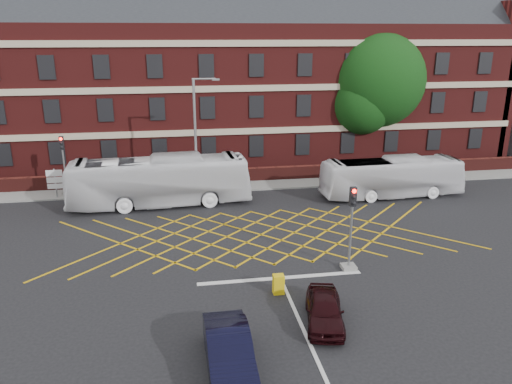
{
  "coord_description": "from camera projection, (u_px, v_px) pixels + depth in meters",
  "views": [
    {
      "loc": [
        -4.62,
        -24.62,
        11.22
      ],
      "look_at": [
        -0.38,
        1.5,
        2.8
      ],
      "focal_mm": 35.0,
      "sensor_mm": 36.0,
      "label": 1
    }
  ],
  "objects": [
    {
      "name": "ground",
      "position": [
        267.0,
        249.0,
        27.27
      ],
      "size": [
        120.0,
        120.0,
        0.0
      ],
      "primitive_type": "plane",
      "color": "black",
      "rests_on": "ground"
    },
    {
      "name": "centre_line",
      "position": [
        318.0,
        362.0,
        17.86
      ],
      "size": [
        0.15,
        14.0,
        0.02
      ],
      "primitive_type": "cube",
      "color": "silver",
      "rests_on": "ground"
    },
    {
      "name": "bus_right",
      "position": [
        392.0,
        177.0,
        35.63
      ],
      "size": [
        10.3,
        2.71,
        2.85
      ],
      "primitive_type": "imported",
      "rotation": [
        0.0,
        0.0,
        1.6
      ],
      "color": "white",
      "rests_on": "ground"
    },
    {
      "name": "car_navy",
      "position": [
        229.0,
        352.0,
        17.23
      ],
      "size": [
        1.59,
        4.44,
        1.46
      ],
      "primitive_type": "imported",
      "rotation": [
        0.0,
        0.0,
        0.01
      ],
      "color": "black",
      "rests_on": "ground"
    },
    {
      "name": "box_junction_hatching",
      "position": [
        261.0,
        235.0,
        29.15
      ],
      "size": [
        8.22,
        8.22,
        0.02
      ],
      "primitive_type": "cube",
      "rotation": [
        0.0,
        0.0,
        0.79
      ],
      "color": "#CC990C",
      "rests_on": "ground"
    },
    {
      "name": "utility_cabinet",
      "position": [
        278.0,
        284.0,
        22.46
      ],
      "size": [
        0.49,
        0.41,
        0.9
      ],
      "primitive_type": "cube",
      "color": "#DEBA0D",
      "rests_on": "ground"
    },
    {
      "name": "stop_line",
      "position": [
        280.0,
        278.0,
        23.97
      ],
      "size": [
        8.0,
        0.3,
        0.02
      ],
      "primitive_type": "cube",
      "color": "silver",
      "rests_on": "ground"
    },
    {
      "name": "far_pavement",
      "position": [
        239.0,
        185.0,
        38.54
      ],
      "size": [
        60.0,
        3.0,
        0.12
      ],
      "primitive_type": "cube",
      "color": "slate",
      "rests_on": "ground"
    },
    {
      "name": "victorian_building",
      "position": [
        227.0,
        72.0,
        45.62
      ],
      "size": [
        51.0,
        12.17,
        20.4
      ],
      "color": "#541615",
      "rests_on": "ground"
    },
    {
      "name": "deciduous_tree",
      "position": [
        376.0,
        87.0,
        43.43
      ],
      "size": [
        8.35,
        8.3,
        11.53
      ],
      "color": "black",
      "rests_on": "ground"
    },
    {
      "name": "traffic_light_far",
      "position": [
        65.0,
        171.0,
        36.07
      ],
      "size": [
        0.7,
        0.7,
        4.27
      ],
      "color": "slate",
      "rests_on": "ground"
    },
    {
      "name": "street_lamp",
      "position": [
        197.0,
        159.0,
        34.99
      ],
      "size": [
        2.25,
        1.0,
        8.39
      ],
      "color": "slate",
      "rests_on": "ground"
    },
    {
      "name": "traffic_light_near",
      "position": [
        351.0,
        236.0,
        24.39
      ],
      "size": [
        0.7,
        0.7,
        4.27
      ],
      "color": "slate",
      "rests_on": "ground"
    },
    {
      "name": "boundary_wall",
      "position": [
        237.0,
        175.0,
        39.33
      ],
      "size": [
        56.0,
        0.5,
        1.1
      ],
      "primitive_type": "cube",
      "color": "#491513",
      "rests_on": "ground"
    },
    {
      "name": "car_maroon",
      "position": [
        325.0,
        309.0,
        20.08
      ],
      "size": [
        2.22,
        3.86,
        1.24
      ],
      "primitive_type": "imported",
      "rotation": [
        0.0,
        0.0,
        -0.22
      ],
      "color": "black",
      "rests_on": "ground"
    },
    {
      "name": "direction_signs",
      "position": [
        55.0,
        180.0,
        35.06
      ],
      "size": [
        1.1,
        0.16,
        2.2
      ],
      "color": "gray",
      "rests_on": "ground"
    },
    {
      "name": "bus_left",
      "position": [
        160.0,
        181.0,
        33.75
      ],
      "size": [
        12.34,
        3.45,
        3.4
      ],
      "primitive_type": "imported",
      "rotation": [
        0.0,
        0.0,
        1.62
      ],
      "color": "silver",
      "rests_on": "ground"
    }
  ]
}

